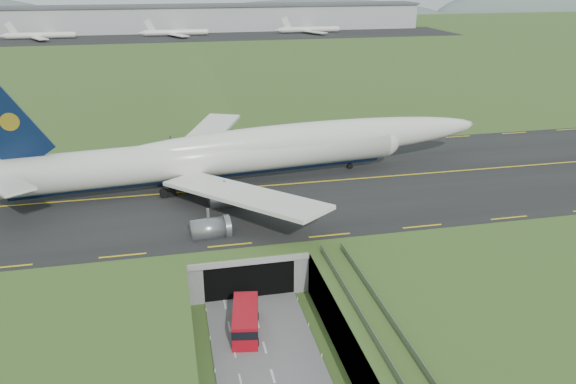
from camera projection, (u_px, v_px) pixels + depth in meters
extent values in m
plane|color=#395421|center=(260.00, 334.00, 67.52)|extent=(900.00, 900.00, 0.00)
cube|color=gray|center=(260.00, 313.00, 66.41)|extent=(800.00, 800.00, 6.00)
cube|color=slate|center=(272.00, 374.00, 60.67)|extent=(12.00, 75.00, 0.20)
cube|color=black|center=(227.00, 189.00, 95.24)|extent=(800.00, 44.00, 0.18)
cube|color=gray|center=(238.00, 227.00, 82.74)|extent=(16.00, 22.00, 1.00)
cube|color=gray|center=(191.00, 246.00, 82.27)|extent=(2.00, 22.00, 6.00)
cube|color=gray|center=(284.00, 237.00, 85.05)|extent=(2.00, 22.00, 6.00)
cube|color=black|center=(243.00, 261.00, 79.31)|extent=(12.00, 12.00, 5.00)
cube|color=#A8A8A3|center=(249.00, 261.00, 72.67)|extent=(17.00, 0.50, 0.80)
cube|color=gray|center=(399.00, 381.00, 50.21)|extent=(0.06, 53.00, 1.00)
cube|color=gray|center=(428.00, 376.00, 50.76)|extent=(0.06, 53.00, 1.00)
cylinder|color=#A8A8A3|center=(359.00, 322.00, 65.04)|extent=(0.90, 0.90, 5.60)
cylinder|color=silver|center=(208.00, 158.00, 95.16)|extent=(66.65, 13.44, 6.25)
sphere|color=silver|center=(383.00, 140.00, 104.99)|extent=(6.75, 6.75, 6.12)
ellipsoid|color=silver|center=(307.00, 140.00, 99.95)|extent=(70.30, 13.35, 6.56)
ellipsoid|color=black|center=(379.00, 137.00, 104.41)|extent=(4.64, 3.19, 2.19)
cylinder|color=black|center=(209.00, 171.00, 96.05)|extent=(62.95, 9.48, 2.62)
cube|color=silver|center=(203.00, 138.00, 109.85)|extent=(18.03, 29.52, 2.63)
cube|color=silver|center=(17.00, 155.00, 92.10)|extent=(8.06, 11.61, 1.00)
cube|color=silver|center=(242.00, 194.00, 82.34)|extent=(22.80, 27.62, 2.63)
cube|color=silver|center=(6.00, 185.00, 79.20)|extent=(9.68, 11.35, 1.00)
cube|color=black|center=(8.00, 131.00, 83.63)|extent=(12.40, 1.93, 13.81)
cylinder|color=gold|center=(10.00, 121.00, 83.24)|extent=(2.79, 0.98, 2.73)
cylinder|color=slate|center=(203.00, 163.00, 105.01)|extent=(5.40, 3.75, 3.22)
cylinder|color=slate|center=(171.00, 150.00, 112.67)|extent=(5.40, 3.75, 3.22)
cylinder|color=slate|center=(225.00, 199.00, 88.67)|extent=(5.40, 3.75, 3.22)
cylinder|color=slate|center=(209.00, 229.00, 78.28)|extent=(5.40, 3.75, 3.22)
cylinder|color=black|center=(350.00, 166.00, 104.62)|extent=(1.12, 0.60, 1.07)
cube|color=black|center=(184.00, 184.00, 95.40)|extent=(6.56, 7.43, 1.37)
cube|color=#AF0B18|center=(246.00, 320.00, 67.00)|extent=(4.21, 8.29, 3.17)
cube|color=black|center=(245.00, 316.00, 66.77)|extent=(4.29, 8.40, 1.06)
cube|color=black|center=(246.00, 330.00, 67.49)|extent=(3.91, 7.73, 0.53)
cylinder|color=black|center=(234.00, 343.00, 64.93)|extent=(0.52, 1.00, 0.95)
cylinder|color=black|center=(235.00, 317.00, 69.83)|extent=(0.52, 1.00, 0.95)
cylinder|color=black|center=(257.00, 342.00, 65.06)|extent=(0.52, 1.00, 0.95)
cylinder|color=black|center=(257.00, 316.00, 69.96)|extent=(0.52, 1.00, 0.95)
cube|color=#B2B2B2|center=(175.00, 19.00, 334.95)|extent=(300.00, 22.00, 15.00)
cube|color=#4C4C51|center=(174.00, 6.00, 332.19)|extent=(302.00, 24.00, 1.20)
cube|color=black|center=(178.00, 37.00, 310.42)|extent=(320.00, 50.00, 0.08)
cylinder|color=silver|center=(40.00, 35.00, 299.88)|extent=(34.00, 3.20, 3.20)
cylinder|color=silver|center=(176.00, 32.00, 314.06)|extent=(34.00, 3.20, 3.20)
cylinder|color=silver|center=(310.00, 29.00, 329.42)|extent=(34.00, 3.20, 3.20)
ellipsoid|color=slate|center=(314.00, 26.00, 483.28)|extent=(260.00, 91.00, 44.00)
ellipsoid|color=slate|center=(521.00, 21.00, 523.01)|extent=(180.00, 63.00, 60.00)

